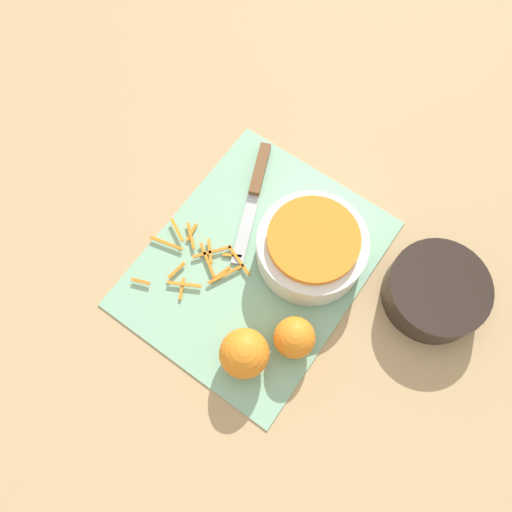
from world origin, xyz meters
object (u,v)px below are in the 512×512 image
at_px(knife, 257,181).
at_px(orange_right, 294,338).
at_px(orange_left, 244,353).
at_px(bowl_speckled, 312,247).
at_px(bowl_dark, 435,291).

bearing_deg(knife, orange_right, 23.86).
bearing_deg(orange_left, bowl_speckled, -176.78).
bearing_deg(orange_left, bowl_dark, 143.67).
bearing_deg(knife, orange_left, 8.98).
xyz_separation_m(bowl_speckled, orange_right, (0.14, 0.06, -0.01)).
xyz_separation_m(bowl_dark, knife, (-0.01, -0.37, -0.02)).
distance_m(bowl_speckled, orange_right, 0.16).
distance_m(bowl_dark, orange_left, 0.33).
height_order(bowl_speckled, knife, bowl_speckled).
height_order(bowl_dark, orange_left, orange_left).
distance_m(bowl_dark, knife, 0.37).
height_order(bowl_dark, orange_right, orange_right).
distance_m(knife, orange_left, 0.33).
relative_size(knife, orange_left, 2.92).
distance_m(bowl_dark, orange_right, 0.25).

